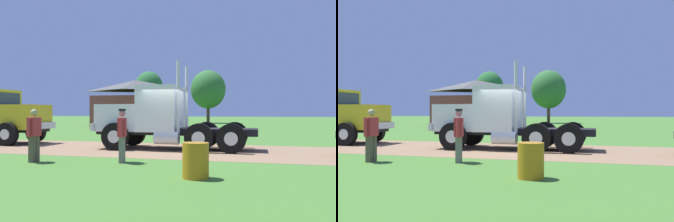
{
  "view_description": "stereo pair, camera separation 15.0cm",
  "coord_description": "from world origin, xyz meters",
  "views": [
    {
      "loc": [
        3.57,
        -14.45,
        1.61
      ],
      "look_at": [
        -0.54,
        0.64,
        1.63
      ],
      "focal_mm": 38.26,
      "sensor_mm": 36.0,
      "label": 1
    },
    {
      "loc": [
        3.71,
        -14.41,
        1.61
      ],
      "look_at": [
        -0.54,
        0.64,
        1.63
      ],
      "focal_mm": 38.26,
      "sensor_mm": 36.0,
      "label": 2
    }
  ],
  "objects": [
    {
      "name": "visitor_walking_mid",
      "position": [
        -3.54,
        -4.59,
        0.91
      ],
      "size": [
        0.26,
        0.61,
        1.69
      ],
      "color": "#B22D33",
      "rests_on": "ground_plane"
    },
    {
      "name": "truck_foreground_white",
      "position": [
        -0.97,
        0.41,
        1.3
      ],
      "size": [
        6.95,
        2.73,
        3.65
      ],
      "color": "black",
      "rests_on": "ground_plane"
    },
    {
      "name": "tree_left",
      "position": [
        -14.67,
        40.72,
        5.62
      ],
      "size": [
        4.5,
        4.5,
        8.12
      ],
      "color": "#513823",
      "rests_on": "ground_plane"
    },
    {
      "name": "ground_plane",
      "position": [
        0.0,
        0.0,
        0.0
      ],
      "size": [
        200.0,
        200.0,
        0.0
      ],
      "primitive_type": "plane",
      "color": "#44762C"
    },
    {
      "name": "visitor_standing_near",
      "position": [
        -0.8,
        -3.94,
        0.94
      ],
      "size": [
        0.4,
        0.67,
        1.69
      ],
      "color": "#B22D33",
      "rests_on": "ground_plane"
    },
    {
      "name": "tree_mid",
      "position": [
        -4.13,
        35.12,
        4.69
      ],
      "size": [
        4.85,
        4.85,
        7.37
      ],
      "color": "#513823",
      "rests_on": "ground_plane"
    },
    {
      "name": "shed_building",
      "position": [
        -10.02,
        22.03,
        2.42
      ],
      "size": [
        8.69,
        5.65,
        5.02
      ],
      "color": "brown",
      "rests_on": "ground_plane"
    },
    {
      "name": "steel_barrel",
      "position": [
        1.95,
        -5.98,
        0.43
      ],
      "size": [
        0.64,
        0.64,
        0.86
      ],
      "primitive_type": "cylinder",
      "color": "#B27214",
      "rests_on": "ground_plane"
    },
    {
      "name": "dirt_track",
      "position": [
        0.0,
        0.0,
        0.0
      ],
      "size": [
        120.0,
        5.91,
        0.01
      ],
      "primitive_type": "cube",
      "color": "#8D6D4E",
      "rests_on": "ground_plane"
    }
  ]
}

